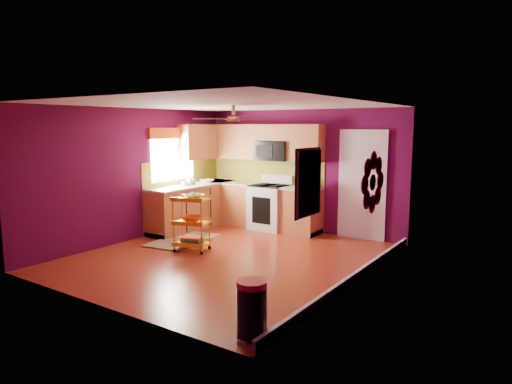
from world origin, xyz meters
The scene contains 18 objects.
ground centered at (0.00, 0.00, 0.00)m, with size 5.00×5.00×0.00m, color maroon.
room_envelope centered at (0.03, 0.00, 1.63)m, with size 4.54×5.04×2.52m.
lower_cabinets centered at (-1.35, 1.82, 0.43)m, with size 2.81×2.31×0.94m.
electric_range centered at (-0.55, 2.17, 0.48)m, with size 0.76×0.66×1.13m.
upper_cabinetry centered at (-1.24, 2.17, 1.80)m, with size 2.80×2.30×1.26m.
left_window centered at (-2.22, 1.05, 1.74)m, with size 0.08×1.35×1.08m.
panel_door centered at (1.35, 2.47, 1.02)m, with size 0.95×0.11×2.15m.
right_wall_art centered at (2.23, -0.34, 1.44)m, with size 0.04×2.74×1.04m.
ceiling_fan centered at (0.00, 0.20, 2.29)m, with size 1.01×1.01×0.26m.
shag_rug centered at (-1.38, 0.40, 0.01)m, with size 0.86×1.40×0.02m, color #331E11.
rolling_cart centered at (-0.75, -0.03, 0.53)m, with size 0.68×0.58×1.04m.
trash_can centered at (1.99, -2.15, 0.30)m, with size 0.36×0.37×0.61m.
teal_kettle centered at (0.13, 2.28, 1.02)m, with size 0.18×0.18×0.21m.
toaster centered at (0.40, 2.18, 1.03)m, with size 0.22×0.15×0.18m, color beige.
soap_bottle_a centered at (-1.91, 1.20, 1.04)m, with size 0.09×0.09×0.20m, color #EA3F72.
soap_bottle_b centered at (-1.92, 1.30, 1.03)m, with size 0.14×0.14×0.18m, color white.
counter_dish centered at (-1.91, 1.76, 0.97)m, with size 0.28×0.28×0.07m, color white.
counter_cup centered at (-1.95, 1.08, 0.99)m, with size 0.12×0.12×0.10m, color white.
Camera 1 is at (4.53, -5.80, 2.16)m, focal length 32.00 mm.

